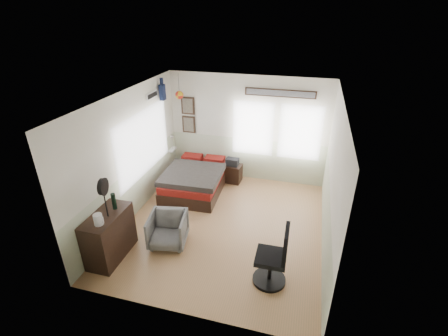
{
  "coord_description": "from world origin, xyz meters",
  "views": [
    {
      "loc": [
        1.46,
        -5.33,
        4.15
      ],
      "look_at": [
        -0.1,
        0.4,
        1.15
      ],
      "focal_mm": 26.0,
      "sensor_mm": 36.0,
      "label": 1
    }
  ],
  "objects": [
    {
      "name": "ground_plane",
      "position": [
        0.0,
        0.0,
        -0.01
      ],
      "size": [
        4.0,
        4.5,
        0.01
      ],
      "primitive_type": "cube",
      "color": "tan"
    },
    {
      "name": "room_shell",
      "position": [
        -0.08,
        0.19,
        1.61
      ],
      "size": [
        4.02,
        4.52,
        2.71
      ],
      "color": "beige",
      "rests_on": "ground_plane"
    },
    {
      "name": "wall_decor",
      "position": [
        -1.1,
        1.96,
        2.1
      ],
      "size": [
        3.55,
        1.32,
        1.44
      ],
      "color": "#402618",
      "rests_on": "room_shell"
    },
    {
      "name": "bed",
      "position": [
        -1.07,
        1.24,
        0.29
      ],
      "size": [
        1.41,
        1.9,
        0.59
      ],
      "rotation": [
        0.0,
        0.0,
        0.04
      ],
      "color": "black",
      "rests_on": "ground_plane"
    },
    {
      "name": "dresser",
      "position": [
        -1.74,
        -1.4,
        0.45
      ],
      "size": [
        0.48,
        1.0,
        0.9
      ],
      "primitive_type": "cube",
      "color": "black",
      "rests_on": "ground_plane"
    },
    {
      "name": "armchair",
      "position": [
        -0.88,
        -0.81,
        0.32
      ],
      "size": [
        0.8,
        0.82,
        0.64
      ],
      "primitive_type": "imported",
      "rotation": [
        0.0,
        0.0,
        0.18
      ],
      "color": "gray",
      "rests_on": "ground_plane"
    },
    {
      "name": "nightstand",
      "position": [
        -0.3,
        1.92,
        0.23
      ],
      "size": [
        0.49,
        0.4,
        0.47
      ],
      "primitive_type": "cube",
      "rotation": [
        0.0,
        0.0,
        -0.07
      ],
      "color": "black",
      "rests_on": "ground_plane"
    },
    {
      "name": "task_chair",
      "position": [
        1.2,
        -1.26,
        0.45
      ],
      "size": [
        0.55,
        0.55,
        1.1
      ],
      "rotation": [
        0.0,
        0.0,
        0.02
      ],
      "color": "black",
      "rests_on": "ground_plane"
    },
    {
      "name": "kettle",
      "position": [
        -1.68,
        -1.66,
        1.0
      ],
      "size": [
        0.17,
        0.15,
        0.2
      ],
      "rotation": [
        0.0,
        0.0,
        -0.19
      ],
      "color": "silver",
      "rests_on": "dresser"
    },
    {
      "name": "bottle",
      "position": [
        -1.68,
        -1.18,
        1.05
      ],
      "size": [
        0.08,
        0.08,
        0.31
      ],
      "primitive_type": "cylinder",
      "color": "black",
      "rests_on": "dresser"
    },
    {
      "name": "stand_fan",
      "position": [
        -1.66,
        -1.42,
        1.47
      ],
      "size": [
        0.13,
        0.3,
        0.73
      ],
      "rotation": [
        0.0,
        0.0,
        0.2
      ],
      "color": "black",
      "rests_on": "dresser"
    },
    {
      "name": "black_bag",
      "position": [
        -0.3,
        1.92,
        0.56
      ],
      "size": [
        0.33,
        0.23,
        0.19
      ],
      "primitive_type": "cube",
      "rotation": [
        0.0,
        0.0,
        -0.07
      ],
      "color": "black",
      "rests_on": "nightstand"
    }
  ]
}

